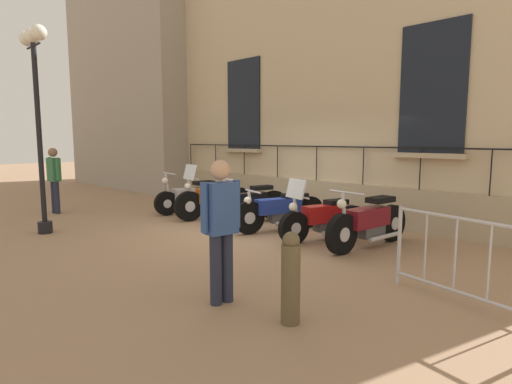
{
  "coord_description": "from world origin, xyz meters",
  "views": [
    {
      "loc": [
        5.97,
        6.26,
        1.93
      ],
      "look_at": [
        -0.27,
        0.0,
        0.8
      ],
      "focal_mm": 29.24,
      "sensor_mm": 36.0,
      "label": 1
    }
  ],
  "objects_px": {
    "motorcycle_black": "(250,204)",
    "pedestrian_walking": "(54,177)",
    "motorcycle_orange": "(214,200)",
    "motorcycle_red": "(323,219)",
    "motorcycle_silver": "(192,197)",
    "motorcycle_blue": "(280,211)",
    "motorcycle_maroon": "(369,223)",
    "pedestrian_standing": "(221,223)",
    "bollard": "(291,278)",
    "crowd_barrier": "(472,260)",
    "lamppost": "(36,93)"
  },
  "relations": [
    {
      "from": "pedestrian_walking",
      "to": "motorcycle_silver",
      "type": "bearing_deg",
      "value": 137.03
    },
    {
      "from": "motorcycle_blue",
      "to": "lamppost",
      "type": "distance_m",
      "value": 5.42
    },
    {
      "from": "lamppost",
      "to": "motorcycle_maroon",
      "type": "bearing_deg",
      "value": 124.91
    },
    {
      "from": "motorcycle_maroon",
      "to": "lamppost",
      "type": "xyz_separation_m",
      "value": [
        3.69,
        -5.29,
        2.38
      ]
    },
    {
      "from": "bollard",
      "to": "motorcycle_orange",
      "type": "bearing_deg",
      "value": -121.6
    },
    {
      "from": "bollard",
      "to": "pedestrian_standing",
      "type": "bearing_deg",
      "value": -80.69
    },
    {
      "from": "motorcycle_black",
      "to": "motorcycle_orange",
      "type": "bearing_deg",
      "value": -78.45
    },
    {
      "from": "motorcycle_orange",
      "to": "crowd_barrier",
      "type": "distance_m",
      "value": 6.49
    },
    {
      "from": "motorcycle_black",
      "to": "pedestrian_walking",
      "type": "height_order",
      "value": "pedestrian_walking"
    },
    {
      "from": "motorcycle_orange",
      "to": "bollard",
      "type": "xyz_separation_m",
      "value": [
        3.16,
        5.14,
        0.04
      ]
    },
    {
      "from": "motorcycle_blue",
      "to": "crowd_barrier",
      "type": "height_order",
      "value": "crowd_barrier"
    },
    {
      "from": "bollard",
      "to": "pedestrian_walking",
      "type": "bearing_deg",
      "value": -94.42
    },
    {
      "from": "motorcycle_maroon",
      "to": "lamppost",
      "type": "height_order",
      "value": "lamppost"
    },
    {
      "from": "motorcycle_silver",
      "to": "bollard",
      "type": "relative_size",
      "value": 2.11
    },
    {
      "from": "motorcycle_orange",
      "to": "lamppost",
      "type": "xyz_separation_m",
      "value": [
        3.51,
        -1.18,
        2.37
      ]
    },
    {
      "from": "motorcycle_blue",
      "to": "crowd_barrier",
      "type": "relative_size",
      "value": 1.07
    },
    {
      "from": "motorcycle_orange",
      "to": "bollard",
      "type": "bearing_deg",
      "value": 58.4
    },
    {
      "from": "crowd_barrier",
      "to": "motorcycle_maroon",
      "type": "bearing_deg",
      "value": -125.78
    },
    {
      "from": "motorcycle_blue",
      "to": "motorcycle_maroon",
      "type": "distance_m",
      "value": 2.03
    },
    {
      "from": "motorcycle_black",
      "to": "motorcycle_red",
      "type": "distance_m",
      "value": 2.15
    },
    {
      "from": "lamppost",
      "to": "crowd_barrier",
      "type": "distance_m",
      "value": 8.12
    },
    {
      "from": "motorcycle_silver",
      "to": "lamppost",
      "type": "distance_m",
      "value": 4.34
    },
    {
      "from": "motorcycle_orange",
      "to": "motorcycle_black",
      "type": "distance_m",
      "value": 1.06
    },
    {
      "from": "motorcycle_red",
      "to": "pedestrian_standing",
      "type": "bearing_deg",
      "value": 16.57
    },
    {
      "from": "crowd_barrier",
      "to": "motorcycle_silver",
      "type": "bearing_deg",
      "value": -101.63
    },
    {
      "from": "motorcycle_silver",
      "to": "motorcycle_maroon",
      "type": "relative_size",
      "value": 0.96
    },
    {
      "from": "motorcycle_blue",
      "to": "motorcycle_maroon",
      "type": "relative_size",
      "value": 0.98
    },
    {
      "from": "motorcycle_maroon",
      "to": "pedestrian_standing",
      "type": "distance_m",
      "value": 3.54
    },
    {
      "from": "motorcycle_orange",
      "to": "motorcycle_red",
      "type": "distance_m",
      "value": 3.19
    },
    {
      "from": "motorcycle_orange",
      "to": "pedestrian_walking",
      "type": "bearing_deg",
      "value": -53.89
    },
    {
      "from": "crowd_barrier",
      "to": "bollard",
      "type": "bearing_deg",
      "value": -34.33
    },
    {
      "from": "motorcycle_silver",
      "to": "pedestrian_walking",
      "type": "relative_size",
      "value": 1.22
    },
    {
      "from": "motorcycle_orange",
      "to": "pedestrian_walking",
      "type": "xyz_separation_m",
      "value": [
        2.5,
        -3.43,
        0.51
      ]
    },
    {
      "from": "motorcycle_silver",
      "to": "motorcycle_orange",
      "type": "relative_size",
      "value": 0.99
    },
    {
      "from": "motorcycle_red",
      "to": "motorcycle_black",
      "type": "bearing_deg",
      "value": -93.02
    },
    {
      "from": "motorcycle_black",
      "to": "bollard",
      "type": "height_order",
      "value": "motorcycle_black"
    },
    {
      "from": "motorcycle_blue",
      "to": "motorcycle_red",
      "type": "height_order",
      "value": "motorcycle_red"
    },
    {
      "from": "motorcycle_blue",
      "to": "bollard",
      "type": "bearing_deg",
      "value": 43.16
    },
    {
      "from": "motorcycle_red",
      "to": "bollard",
      "type": "bearing_deg",
      "value": 30.85
    },
    {
      "from": "motorcycle_orange",
      "to": "motorcycle_red",
      "type": "bearing_deg",
      "value": 91.78
    },
    {
      "from": "motorcycle_silver",
      "to": "pedestrian_standing",
      "type": "bearing_deg",
      "value": 56.84
    },
    {
      "from": "pedestrian_standing",
      "to": "pedestrian_walking",
      "type": "height_order",
      "value": "pedestrian_walking"
    },
    {
      "from": "lamppost",
      "to": "pedestrian_walking",
      "type": "xyz_separation_m",
      "value": [
        -1.01,
        -2.24,
        -1.86
      ]
    },
    {
      "from": "bollard",
      "to": "motorcycle_blue",
      "type": "bearing_deg",
      "value": -136.84
    },
    {
      "from": "motorcycle_silver",
      "to": "crowd_barrier",
      "type": "relative_size",
      "value": 1.05
    },
    {
      "from": "motorcycle_black",
      "to": "motorcycle_maroon",
      "type": "relative_size",
      "value": 0.95
    },
    {
      "from": "pedestrian_standing",
      "to": "motorcycle_silver",
      "type": "bearing_deg",
      "value": -123.16
    },
    {
      "from": "motorcycle_red",
      "to": "motorcycle_orange",
      "type": "bearing_deg",
      "value": -88.22
    },
    {
      "from": "bollard",
      "to": "pedestrian_standing",
      "type": "height_order",
      "value": "pedestrian_standing"
    },
    {
      "from": "bollard",
      "to": "pedestrian_walking",
      "type": "distance_m",
      "value": 8.6
    }
  ]
}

